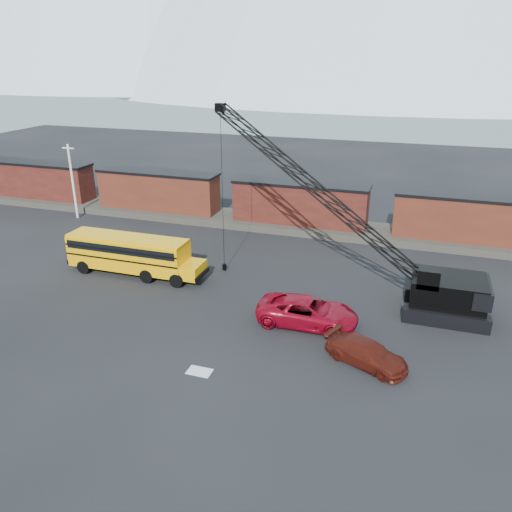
{
  "coord_description": "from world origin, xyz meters",
  "views": [
    {
      "loc": [
        10.98,
        -25.52,
        16.77
      ],
      "look_at": [
        0.41,
        6.55,
        3.0
      ],
      "focal_mm": 35.0,
      "sensor_mm": 36.0,
      "label": 1
    }
  ],
  "objects_px": {
    "red_pickup": "(308,312)",
    "maroon_suv": "(367,353)",
    "crawler_crane": "(326,197)",
    "school_bus": "(132,254)"
  },
  "relations": [
    {
      "from": "red_pickup",
      "to": "maroon_suv",
      "type": "relative_size",
      "value": 1.34
    },
    {
      "from": "school_bus",
      "to": "red_pickup",
      "type": "xyz_separation_m",
      "value": [
        15.28,
        -3.56,
        -0.87
      ]
    },
    {
      "from": "school_bus",
      "to": "crawler_crane",
      "type": "xyz_separation_m",
      "value": [
        15.13,
        1.87,
        5.52
      ]
    },
    {
      "from": "school_bus",
      "to": "crawler_crane",
      "type": "bearing_deg",
      "value": 7.03
    },
    {
      "from": "red_pickup",
      "to": "maroon_suv",
      "type": "distance_m",
      "value": 5.47
    },
    {
      "from": "school_bus",
      "to": "crawler_crane",
      "type": "distance_m",
      "value": 16.22
    },
    {
      "from": "school_bus",
      "to": "maroon_suv",
      "type": "height_order",
      "value": "school_bus"
    },
    {
      "from": "school_bus",
      "to": "red_pickup",
      "type": "height_order",
      "value": "school_bus"
    },
    {
      "from": "school_bus",
      "to": "maroon_suv",
      "type": "distance_m",
      "value": 20.78
    },
    {
      "from": "maroon_suv",
      "to": "crawler_crane",
      "type": "distance_m",
      "value": 11.88
    }
  ]
}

